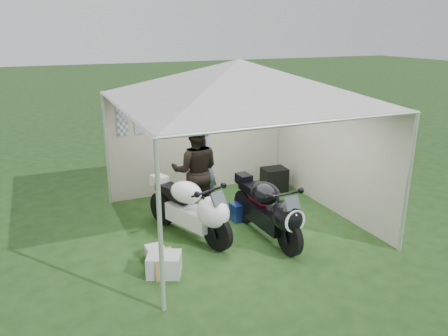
{
  "coord_description": "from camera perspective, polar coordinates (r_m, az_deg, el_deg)",
  "views": [
    {
      "loc": [
        -3.21,
        -6.74,
        3.49
      ],
      "look_at": [
        -0.13,
        0.35,
        1.01
      ],
      "focal_mm": 35.0,
      "sensor_mm": 36.0,
      "label": 1
    }
  ],
  "objects": [
    {
      "name": "person_dark_jacket",
      "position": [
        8.17,
        -3.75,
        -0.39
      ],
      "size": [
        1.11,
        1.0,
        1.89
      ],
      "primitive_type": "imported",
      "rotation": [
        0.0,
        0.0,
        2.77
      ],
      "color": "black",
      "rests_on": "ground"
    },
    {
      "name": "canopy_tent",
      "position": [
        7.55,
        1.88,
        10.84
      ],
      "size": [
        5.66,
        5.66,
        3.0
      ],
      "color": "silver",
      "rests_on": "ground"
    },
    {
      "name": "crate_0",
      "position": [
        6.66,
        -7.81,
        -12.37
      ],
      "size": [
        0.6,
        0.55,
        0.33
      ],
      "primitive_type": "cube",
      "rotation": [
        0.0,
        0.0,
        -0.43
      ],
      "color": "#B0B4B9",
      "rests_on": "ground"
    },
    {
      "name": "ground",
      "position": [
        8.24,
        1.8,
        -7.24
      ],
      "size": [
        80.0,
        80.0,
        0.0
      ],
      "primitive_type": "plane",
      "color": "#1E3E16",
      "rests_on": "ground"
    },
    {
      "name": "equipment_box",
      "position": [
        9.82,
        6.57,
        -1.49
      ],
      "size": [
        0.55,
        0.45,
        0.53
      ],
      "primitive_type": "cube",
      "rotation": [
        0.0,
        0.0,
        -0.06
      ],
      "color": "black",
      "rests_on": "ground"
    },
    {
      "name": "motorcycle_black",
      "position": [
        7.47,
        6.0,
        -5.36
      ],
      "size": [
        0.53,
        2.06,
        1.01
      ],
      "rotation": [
        0.0,
        0.0,
        0.05
      ],
      "color": "black",
      "rests_on": "ground"
    },
    {
      "name": "paddock_stand",
      "position": [
        8.36,
        2.47,
        -5.62
      ],
      "size": [
        0.47,
        0.31,
        0.34
      ],
      "primitive_type": "cube",
      "rotation": [
        0.0,
        0.0,
        0.05
      ],
      "color": "blue",
      "rests_on": "ground"
    },
    {
      "name": "crate_1",
      "position": [
        6.68,
        -7.88,
        -12.26
      ],
      "size": [
        0.38,
        0.38,
        0.32
      ],
      "primitive_type": "cube",
      "rotation": [
        0.0,
        0.0,
        0.06
      ],
      "color": "olive",
      "rests_on": "ground"
    },
    {
      "name": "person_blue_jacket",
      "position": [
        8.49,
        -2.7,
        0.43
      ],
      "size": [
        0.78,
        0.83,
        1.91
      ],
      "primitive_type": "imported",
      "rotation": [
        0.0,
        0.0,
        -2.21
      ],
      "color": "slate",
      "rests_on": "ground"
    },
    {
      "name": "motorcycle_white",
      "position": [
        7.5,
        -4.13,
        -5.17
      ],
      "size": [
        1.01,
        1.98,
        1.02
      ],
      "rotation": [
        0.0,
        0.0,
        0.37
      ],
      "color": "black",
      "rests_on": "ground"
    },
    {
      "name": "crate_2",
      "position": [
        7.14,
        -9.0,
        -10.74
      ],
      "size": [
        0.28,
        0.24,
        0.2
      ],
      "primitive_type": "cube",
      "rotation": [
        0.0,
        0.0,
        0.02
      ],
      "color": "silver",
      "rests_on": "ground"
    }
  ]
}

